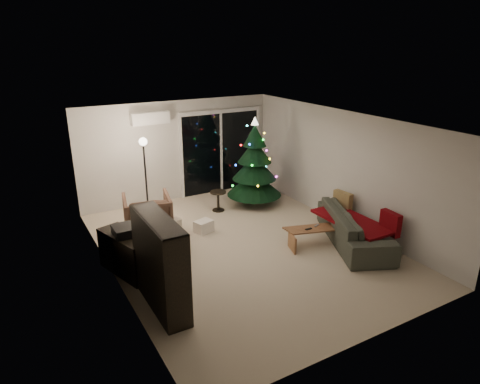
% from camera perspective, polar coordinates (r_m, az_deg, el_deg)
% --- Properties ---
extents(room, '(6.50, 7.51, 2.60)m').
position_cam_1_polar(room, '(9.58, -1.71, 2.25)').
color(room, beige).
rests_on(room, ground).
extents(bookshelf, '(0.38, 1.46, 1.46)m').
position_cam_1_polar(bookshelf, '(6.53, -12.07, -9.69)').
color(bookshelf, black).
rests_on(bookshelf, floor).
extents(media_cabinet, '(0.75, 1.24, 0.73)m').
position_cam_1_polar(media_cabinet, '(7.78, -14.86, -7.95)').
color(media_cabinet, black).
rests_on(media_cabinet, floor).
extents(stereo, '(0.37, 0.44, 0.16)m').
position_cam_1_polar(stereo, '(7.59, -15.15, -4.99)').
color(stereo, black).
rests_on(stereo, media_cabinet).
extents(armchair, '(1.11, 1.13, 0.87)m').
position_cam_1_polar(armchair, '(9.11, -12.21, -3.05)').
color(armchair, '#4B372F').
rests_on(armchair, floor).
extents(ottoman, '(0.57, 0.57, 0.42)m').
position_cam_1_polar(ottoman, '(8.96, -9.80, -4.84)').
color(ottoman, beige).
rests_on(ottoman, floor).
extents(cardboard_box_a, '(0.51, 0.44, 0.30)m').
position_cam_1_polar(cardboard_box_a, '(7.87, -11.32, -9.08)').
color(cardboard_box_a, '#F6E3CE').
rests_on(cardboard_box_a, floor).
extents(cardboard_box_b, '(0.43, 0.36, 0.26)m').
position_cam_1_polar(cardboard_box_b, '(9.17, -4.87, -4.58)').
color(cardboard_box_b, '#F6E3CE').
rests_on(cardboard_box_b, floor).
extents(side_table, '(0.41, 0.41, 0.48)m').
position_cam_1_polar(side_table, '(10.23, -2.92, -1.21)').
color(side_table, black).
rests_on(side_table, floor).
extents(floor_lamp, '(0.30, 0.30, 1.85)m').
position_cam_1_polar(floor_lamp, '(9.68, -12.41, 1.41)').
color(floor_lamp, black).
rests_on(floor_lamp, floor).
extents(sofa, '(1.80, 2.49, 0.68)m').
position_cam_1_polar(sofa, '(8.91, 15.03, -4.51)').
color(sofa, '#50554A').
rests_on(sofa, floor).
extents(sofa_throw, '(0.72, 1.67, 0.06)m').
position_cam_1_polar(sofa_throw, '(8.78, 14.65, -3.75)').
color(sofa_throw, '#690605').
rests_on(sofa_throw, sofa).
extents(cushion_a, '(0.17, 0.46, 0.45)m').
position_cam_1_polar(cushion_a, '(9.39, 13.52, -1.28)').
color(cushion_a, '#9D8A4D').
rests_on(cushion_a, sofa).
extents(cushion_b, '(0.16, 0.45, 0.45)m').
position_cam_1_polar(cushion_b, '(8.58, 19.41, -3.94)').
color(cushion_b, '#690605').
rests_on(cushion_b, sofa).
extents(coffee_table, '(1.20, 0.71, 0.36)m').
position_cam_1_polar(coffee_table, '(8.72, 9.83, -5.79)').
color(coffee_table, brown).
rests_on(coffee_table, floor).
extents(remote_a, '(0.14, 0.04, 0.02)m').
position_cam_1_polar(remote_a, '(8.55, 9.12, -4.88)').
color(remote_a, black).
rests_on(remote_a, coffee_table).
extents(remote_b, '(0.14, 0.08, 0.02)m').
position_cam_1_polar(remote_b, '(8.73, 10.20, -4.40)').
color(remote_b, slate).
rests_on(remote_b, coffee_table).
extents(christmas_tree, '(1.42, 1.42, 2.17)m').
position_cam_1_polar(christmas_tree, '(10.40, 1.95, 4.05)').
color(christmas_tree, '#0F3B1D').
rests_on(christmas_tree, floor).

